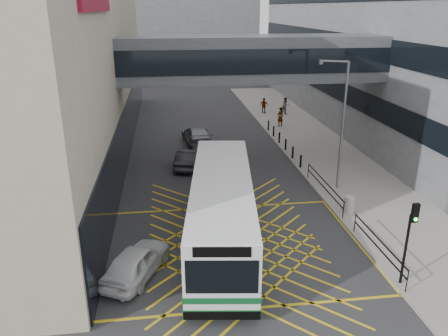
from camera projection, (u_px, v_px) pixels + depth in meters
name	position (u px, v px, depth m)	size (l,w,h in m)	color
ground	(235.00, 248.00, 20.82)	(120.00, 120.00, 0.00)	#333335
building_right	(440.00, 16.00, 42.66)	(24.09, 44.00, 20.00)	slate
building_far	(168.00, 19.00, 73.26)	(28.00, 16.00, 18.00)	slate
skybridge	(252.00, 59.00, 29.76)	(20.00, 4.10, 3.00)	#4B5056
pavement	(315.00, 146.00, 35.86)	(6.00, 54.00, 0.16)	gray
box_junction	(235.00, 248.00, 20.82)	(12.00, 9.00, 0.01)	gold
bus	(222.00, 208.00, 20.76)	(4.32, 12.40, 3.40)	white
car_white	(136.00, 261.00, 18.44)	(1.79, 4.37, 1.39)	white
car_dark	(188.00, 159.00, 31.06)	(1.64, 4.19, 1.31)	black
car_silver	(197.00, 135.00, 36.48)	(2.10, 4.97, 1.55)	gray
traffic_light	(410.00, 232.00, 17.00)	(0.27, 0.43, 3.66)	black
street_lamp	(340.00, 118.00, 25.91)	(1.71, 0.87, 7.79)	slate
litter_bin	(349.00, 205.00, 23.88)	(0.55, 0.55, 0.95)	#ADA89E
kerb_railings	(345.00, 208.00, 22.94)	(0.05, 12.54, 1.00)	black
bollards	(282.00, 141.00, 35.34)	(0.14, 10.14, 0.90)	black
pedestrian_a	(280.00, 117.00, 41.08)	(0.73, 0.52, 1.84)	gray
pedestrian_b	(286.00, 106.00, 45.70)	(0.88, 0.51, 1.79)	gray
pedestrian_c	(264.00, 106.00, 46.33)	(0.96, 0.46, 1.62)	gray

